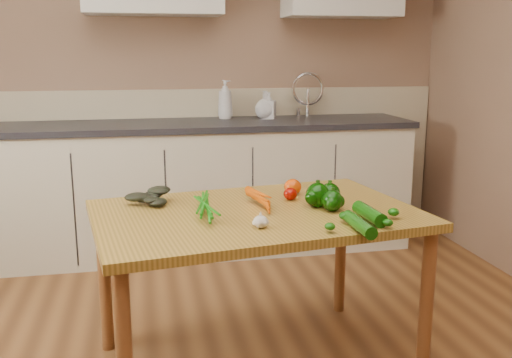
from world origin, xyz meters
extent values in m
cube|color=#906F56|center=(0.00, 2.51, 1.30)|extent=(4.00, 0.02, 2.60)
cube|color=#C6B794|center=(0.00, 2.48, 0.55)|extent=(3.98, 0.03, 1.10)
cube|color=beige|center=(0.20, 2.19, 0.43)|extent=(2.80, 0.60, 0.86)
cube|color=#2B2B31|center=(0.20, 2.19, 0.88)|extent=(2.84, 0.64, 0.04)
cube|color=#99999E|center=(0.98, 2.19, 0.84)|extent=(0.55, 0.42, 0.10)
cylinder|color=silver|center=(0.98, 2.37, 1.02)|extent=(0.02, 0.02, 0.24)
cube|color=#A98031|center=(0.24, 0.61, 0.69)|extent=(1.43, 1.03, 0.04)
cylinder|color=brown|center=(0.89, 0.33, 0.34)|extent=(0.06, 0.06, 0.67)
cylinder|color=brown|center=(-0.41, 0.89, 0.34)|extent=(0.06, 0.06, 0.67)
cylinder|color=brown|center=(0.79, 1.06, 0.34)|extent=(0.06, 0.06, 0.67)
imported|color=silver|center=(0.37, 2.34, 1.03)|extent=(0.15, 0.15, 0.27)
imported|color=silver|center=(0.68, 2.28, 0.99)|extent=(0.11, 0.11, 0.19)
imported|color=silver|center=(0.65, 2.30, 1.00)|extent=(0.21, 0.21, 0.19)
ellipsoid|color=beige|center=(0.21, 0.37, 0.73)|extent=(0.06, 0.06, 0.05)
sphere|color=#073002|center=(0.51, 0.62, 0.76)|extent=(0.10, 0.10, 0.10)
sphere|color=#073002|center=(0.58, 0.65, 0.76)|extent=(0.09, 0.09, 0.09)
sphere|color=#073002|center=(0.55, 0.54, 0.75)|extent=(0.09, 0.09, 0.09)
ellipsoid|color=#940B02|center=(0.43, 0.75, 0.74)|extent=(0.06, 0.06, 0.06)
ellipsoid|color=#C93D05|center=(0.46, 0.85, 0.75)|extent=(0.08, 0.08, 0.07)
ellipsoid|color=#C93D05|center=(0.61, 0.77, 0.74)|extent=(0.07, 0.07, 0.07)
cylinder|color=#0D4407|center=(0.65, 0.38, 0.74)|extent=(0.07, 0.21, 0.06)
cylinder|color=#0D4407|center=(0.56, 0.26, 0.73)|extent=(0.05, 0.23, 0.05)
camera|label=1|loc=(-0.22, -1.65, 1.36)|focal=40.00mm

